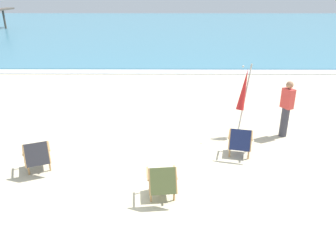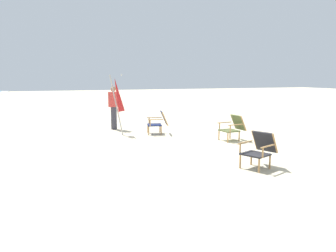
% 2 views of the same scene
% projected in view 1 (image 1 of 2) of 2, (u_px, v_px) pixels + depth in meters
% --- Properties ---
extents(ground_plane, '(80.00, 80.00, 0.00)m').
position_uv_depth(ground_plane, '(142.00, 165.00, 7.94)').
color(ground_plane, beige).
extents(sea, '(80.00, 40.00, 0.10)m').
position_uv_depth(sea, '(164.00, 27.00, 35.42)').
color(sea, teal).
rests_on(sea, ground).
extents(surf_band, '(80.00, 1.10, 0.06)m').
position_uv_depth(surf_band, '(156.00, 71.00, 16.74)').
color(surf_band, white).
rests_on(surf_band, ground).
extents(beach_chair_far_center, '(0.65, 0.78, 0.80)m').
position_uv_depth(beach_chair_far_center, '(162.00, 181.00, 6.51)').
color(beach_chair_far_center, '#515B33').
rests_on(beach_chair_far_center, ground).
extents(beach_chair_back_left, '(0.72, 0.82, 0.80)m').
position_uv_depth(beach_chair_back_left, '(240.00, 142.00, 8.18)').
color(beach_chair_back_left, '#19234C').
rests_on(beach_chair_back_left, ground).
extents(beach_chair_mid_center, '(0.82, 0.91, 0.79)m').
position_uv_depth(beach_chair_mid_center, '(37.00, 155.00, 7.52)').
color(beach_chair_mid_center, '#28282D').
rests_on(beach_chair_mid_center, ground).
extents(umbrella_furled_red, '(0.48, 0.51, 2.08)m').
position_uv_depth(umbrella_furled_red, '(244.00, 90.00, 9.07)').
color(umbrella_furled_red, '#B7B2A8').
rests_on(umbrella_furled_red, ground).
extents(person_near_chairs, '(0.33, 0.39, 1.63)m').
position_uv_depth(person_near_chairs, '(286.00, 109.00, 9.21)').
color(person_near_chairs, '#383842').
rests_on(person_near_chairs, ground).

